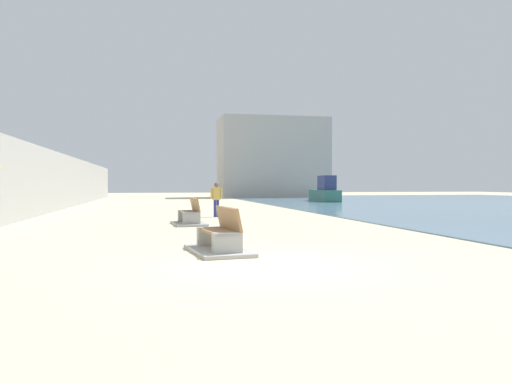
{
  "coord_description": "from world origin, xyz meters",
  "views": [
    {
      "loc": [
        -1.97,
        -8.82,
        1.47
      ],
      "look_at": [
        2.12,
        11.08,
        1.15
      ],
      "focal_mm": 34.95,
      "sensor_mm": 36.0,
      "label": 1
    }
  ],
  "objects_px": {
    "bench_far": "(189,218)",
    "boat_distant": "(325,192)",
    "bench_near": "(220,242)",
    "person_walking": "(216,197)"
  },
  "relations": [
    {
      "from": "bench_far",
      "to": "boat_distant",
      "type": "relative_size",
      "value": 0.31
    },
    {
      "from": "bench_near",
      "to": "bench_far",
      "type": "relative_size",
      "value": 1.02
    },
    {
      "from": "bench_near",
      "to": "person_walking",
      "type": "xyz_separation_m",
      "value": [
        1.36,
        11.54,
        0.65
      ]
    },
    {
      "from": "bench_near",
      "to": "bench_far",
      "type": "xyz_separation_m",
      "value": [
        -0.12,
        7.56,
        0.0
      ]
    },
    {
      "from": "bench_near",
      "to": "person_walking",
      "type": "relative_size",
      "value": 1.44
    },
    {
      "from": "bench_near",
      "to": "person_walking",
      "type": "distance_m",
      "value": 11.63
    },
    {
      "from": "person_walking",
      "to": "boat_distant",
      "type": "relative_size",
      "value": 0.22
    },
    {
      "from": "bench_far",
      "to": "person_walking",
      "type": "bearing_deg",
      "value": 69.63
    },
    {
      "from": "person_walking",
      "to": "boat_distant",
      "type": "height_order",
      "value": "boat_distant"
    },
    {
      "from": "bench_far",
      "to": "boat_distant",
      "type": "height_order",
      "value": "boat_distant"
    }
  ]
}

